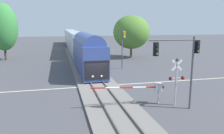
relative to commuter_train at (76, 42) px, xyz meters
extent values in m
plane|color=#47474C|center=(0.00, -29.85, -2.73)|extent=(220.00, 220.00, 0.00)
cube|color=beige|center=(0.00, -29.85, -2.72)|extent=(44.00, 0.20, 0.01)
cube|color=slate|center=(0.00, -29.85, -2.64)|extent=(4.40, 80.00, 0.18)
cube|color=#56514C|center=(-0.72, -29.85, -2.48)|extent=(0.10, 80.00, 0.14)
cube|color=#56514C|center=(0.71, -29.85, -2.48)|extent=(0.10, 80.00, 0.14)
cube|color=#384C93|center=(0.00, -21.26, -0.46)|extent=(3.00, 16.32, 3.90)
cube|color=black|center=(0.00, -29.44, -1.04)|extent=(2.76, 0.08, 2.15)
cylinder|color=#384C93|center=(0.00, -21.26, 1.37)|extent=(2.76, 14.69, 2.76)
sphere|color=#F4F2CC|center=(-0.50, -29.45, -1.72)|extent=(0.24, 0.24, 0.24)
sphere|color=#F4F2CC|center=(0.50, -29.45, -1.72)|extent=(0.24, 0.24, 0.24)
cube|color=#B7BCC6|center=(0.00, -1.08, -0.11)|extent=(3.00, 22.23, 4.60)
cube|color=black|center=(1.51, -1.08, 0.19)|extent=(0.04, 20.01, 0.90)
cube|color=red|center=(1.52, -1.08, -1.26)|extent=(0.04, 20.45, 0.36)
cube|color=#B7BCC6|center=(0.00, 22.05, -0.11)|extent=(3.00, 22.23, 4.60)
cube|color=black|center=(1.51, 22.05, 0.19)|extent=(0.04, 20.01, 0.90)
cube|color=red|center=(1.52, 22.05, -1.26)|extent=(0.04, 20.45, 0.36)
cylinder|color=#B7B7BC|center=(4.06, -36.41, -2.18)|extent=(0.14, 0.14, 1.10)
cube|color=#B7B7BC|center=(4.06, -36.41, -1.28)|extent=(0.56, 0.40, 0.70)
sphere|color=black|center=(4.41, -36.41, -1.28)|extent=(0.36, 0.36, 0.36)
cylinder|color=red|center=(3.49, -36.41, -1.25)|extent=(1.15, 0.12, 0.18)
cylinder|color=white|center=(2.34, -36.41, -1.18)|extent=(1.15, 0.12, 0.18)
cylinder|color=red|center=(1.20, -36.41, -1.12)|extent=(1.15, 0.12, 0.18)
cylinder|color=white|center=(0.05, -36.41, -1.06)|extent=(1.15, 0.12, 0.18)
cylinder|color=red|center=(-1.09, -36.41, -1.00)|extent=(1.15, 0.12, 0.18)
sphere|color=red|center=(-1.67, -36.41, -0.97)|extent=(0.14, 0.14, 0.14)
cylinder|color=#B2B2B7|center=(5.26, -37.12, -0.84)|extent=(0.14, 0.14, 3.77)
cube|color=white|center=(5.26, -37.14, 0.69)|extent=(0.98, 0.05, 0.98)
cube|color=white|center=(5.26, -37.14, 0.69)|extent=(0.98, 0.05, 0.98)
cube|color=#B2B2B7|center=(5.26, -37.12, -0.39)|extent=(1.10, 0.08, 0.08)
cylinder|color=black|center=(4.71, -37.22, -0.39)|extent=(0.26, 0.18, 0.26)
cylinder|color=black|center=(5.81, -37.22, -0.39)|extent=(0.26, 0.18, 0.26)
sphere|color=red|center=(4.71, -37.32, -0.39)|extent=(0.20, 0.20, 0.20)
sphere|color=red|center=(5.81, -37.32, -0.39)|extent=(0.20, 0.20, 0.20)
cone|color=black|center=(5.26, -37.12, 1.16)|extent=(0.28, 0.28, 0.22)
cylinder|color=#4C4C51|center=(6.03, -38.11, 0.16)|extent=(0.16, 0.16, 5.78)
cube|color=black|center=(6.31, -38.11, 2.25)|extent=(0.34, 0.26, 1.00)
sphere|color=#262626|center=(6.31, -38.26, 2.57)|extent=(0.20, 0.20, 0.20)
cylinder|color=black|center=(6.31, -38.29, 2.57)|extent=(0.24, 0.10, 0.24)
sphere|color=#262626|center=(6.31, -38.26, 2.25)|extent=(0.20, 0.20, 0.20)
cylinder|color=black|center=(6.31, -38.29, 2.25)|extent=(0.24, 0.10, 0.24)
sphere|color=green|center=(6.31, -38.26, 1.93)|extent=(0.20, 0.20, 0.20)
cylinder|color=black|center=(6.31, -38.29, 1.93)|extent=(0.24, 0.10, 0.24)
cylinder|color=#4C4C51|center=(4.19, -38.11, 2.80)|extent=(3.67, 0.12, 0.12)
cube|color=black|center=(2.91, -38.11, 2.15)|extent=(0.34, 0.26, 1.00)
sphere|color=#262626|center=(2.91, -38.26, 2.47)|extent=(0.20, 0.20, 0.20)
cylinder|color=black|center=(2.91, -38.29, 2.47)|extent=(0.24, 0.10, 0.24)
sphere|color=#262626|center=(2.91, -38.26, 2.15)|extent=(0.20, 0.20, 0.20)
cylinder|color=black|center=(2.91, -38.29, 2.15)|extent=(0.24, 0.10, 0.24)
sphere|color=green|center=(2.91, -38.26, 1.83)|extent=(0.20, 0.20, 0.20)
cylinder|color=black|center=(2.91, -38.29, 1.83)|extent=(0.24, 0.10, 0.24)
cylinder|color=#4C4C51|center=(5.30, -21.17, 0.28)|extent=(0.16, 0.16, 6.02)
cube|color=gold|center=(5.58, -21.17, 2.49)|extent=(0.34, 0.26, 1.00)
sphere|color=#262626|center=(5.58, -21.32, 2.81)|extent=(0.20, 0.20, 0.20)
cylinder|color=gold|center=(5.58, -21.35, 2.81)|extent=(0.24, 0.10, 0.24)
sphere|color=#262626|center=(5.58, -21.32, 2.49)|extent=(0.20, 0.20, 0.20)
cylinder|color=gold|center=(5.58, -21.35, 2.49)|extent=(0.24, 0.10, 0.24)
sphere|color=green|center=(5.58, -21.32, 2.17)|extent=(0.20, 0.20, 0.20)
cylinder|color=gold|center=(5.58, -21.35, 2.17)|extent=(0.24, 0.10, 0.24)
cylinder|color=brown|center=(10.39, -10.27, -1.40)|extent=(0.45, 0.45, 2.65)
ellipsoid|color=#4C7A2D|center=(10.39, -10.27, 2.45)|extent=(7.33, 7.33, 6.74)
cylinder|color=#4C3828|center=(-13.90, -7.79, -1.26)|extent=(0.41, 0.41, 2.93)
ellipsoid|color=#38843D|center=(-13.90, -7.79, 3.52)|extent=(5.25, 5.25, 8.83)
camera|label=1|loc=(-4.02, -52.97, 3.91)|focal=35.35mm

